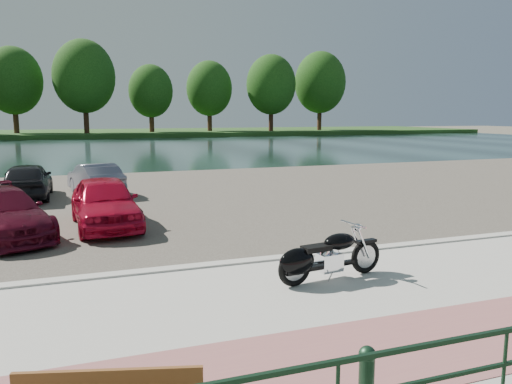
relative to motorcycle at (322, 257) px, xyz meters
The scene contains 15 objects.
ground 0.66m from the motorcycle, 98.69° to the right, with size 200.00×200.00×0.00m, color #595447.
promenade 1.44m from the motorcycle, 92.23° to the right, with size 60.00×6.00×0.10m, color beige.
pink_path 2.88m from the motorcycle, 91.05° to the right, with size 60.00×2.00×0.01m, color #98565A.
kerb 1.73m from the motorcycle, 91.81° to the left, with size 60.00×0.30×0.14m, color beige.
parking_lot 10.67m from the motorcycle, 90.28° to the left, with size 60.00×18.00×0.04m, color #433C36.
river 39.66m from the motorcycle, 90.08° to the left, with size 120.00×40.00×0.00m, color #1A2F2A.
far_bank 71.66m from the motorcycle, 90.04° to the left, with size 120.00×24.00×0.60m, color #224117.
railing 4.35m from the motorcycle, 90.69° to the right, with size 24.04×0.05×0.90m.
bollards 4.39m from the motorcycle, 113.04° to the right, with size 10.68×0.18×0.81m.
far_trees 65.96m from the motorcycle, 86.24° to the left, with size 70.25×10.68×12.52m.
motorcycle is the anchor object (origin of this frame).
car_3 8.60m from the motorcycle, 135.80° to the left, with size 1.79×4.39×1.27m, color #4D0B1C.
car_4 7.35m from the motorcycle, 119.23° to the left, with size 1.69×4.20×1.43m, color #B50C2B.
car_8 13.78m from the motorcycle, 116.25° to the left, with size 1.64×4.08×1.39m, color black.
car_9 13.07m from the motorcycle, 106.22° to the left, with size 1.32×3.80×1.25m, color slate.
Camera 1 is at (-4.14, -7.78, 3.23)m, focal length 35.00 mm.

